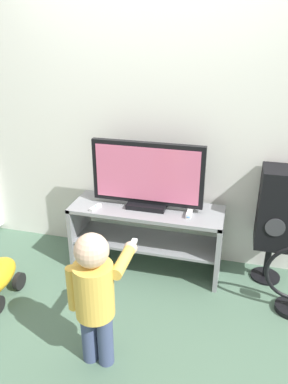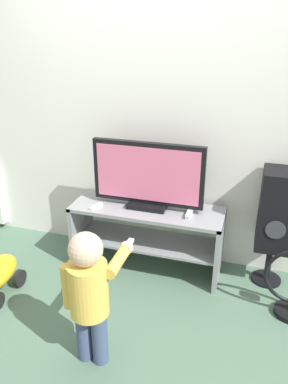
# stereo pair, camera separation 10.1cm
# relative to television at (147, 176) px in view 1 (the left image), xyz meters

# --- Properties ---
(ground_plane) EXTENTS (16.00, 16.00, 0.00)m
(ground_plane) POSITION_rel_television_xyz_m (0.00, -0.24, -0.85)
(ground_plane) COLOR #4C6B56
(wall_back) EXTENTS (10.00, 0.06, 2.60)m
(wall_back) POSITION_rel_television_xyz_m (0.00, 0.28, 0.45)
(wall_back) COLOR silver
(wall_back) RESTS_ON ground_plane
(tv_stand) EXTENTS (1.27, 0.43, 0.58)m
(tv_stand) POSITION_rel_television_xyz_m (0.00, -0.02, -0.47)
(tv_stand) COLOR gray
(tv_stand) RESTS_ON ground_plane
(television) EXTENTS (0.92, 0.20, 0.56)m
(television) POSITION_rel_television_xyz_m (0.00, 0.00, 0.00)
(television) COLOR black
(television) RESTS_ON tv_stand
(game_console) EXTENTS (0.04, 0.19, 0.04)m
(game_console) POSITION_rel_television_xyz_m (0.36, -0.04, -0.25)
(game_console) COLOR white
(game_console) RESTS_ON tv_stand
(remote_primary) EXTENTS (0.07, 0.13, 0.03)m
(remote_primary) POSITION_rel_television_xyz_m (-0.41, -0.14, -0.26)
(remote_primary) COLOR white
(remote_primary) RESTS_ON tv_stand
(child) EXTENTS (0.35, 0.51, 0.92)m
(child) POSITION_rel_television_xyz_m (-0.04, -1.08, -0.31)
(child) COLOR #3F4C72
(child) RESTS_ON ground_plane
(speaker_tower) EXTENTS (0.27, 0.30, 0.98)m
(speaker_tower) POSITION_rel_television_xyz_m (1.02, 0.08, -0.21)
(speaker_tower) COLOR black
(speaker_tower) RESTS_ON ground_plane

